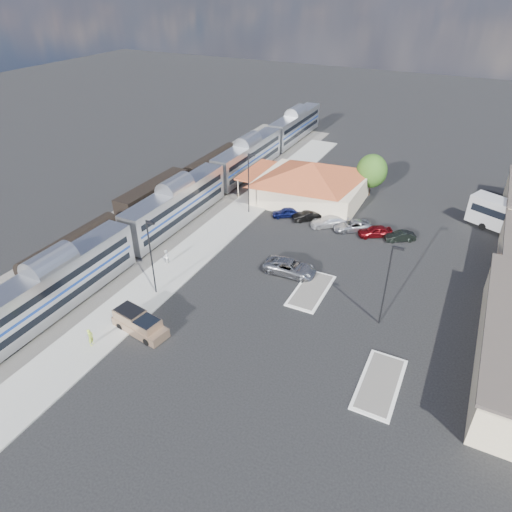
% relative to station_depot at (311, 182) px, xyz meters
% --- Properties ---
extents(ground, '(280.00, 280.00, 0.00)m').
position_rel_station_depot_xyz_m(ground, '(4.56, -24.00, -3.13)').
color(ground, black).
rests_on(ground, ground).
extents(railbed, '(16.00, 100.00, 0.12)m').
position_rel_station_depot_xyz_m(railbed, '(-16.44, -16.00, -3.07)').
color(railbed, '#4C4944').
rests_on(railbed, ground).
extents(platform, '(5.50, 92.00, 0.18)m').
position_rel_station_depot_xyz_m(platform, '(-7.44, -18.00, -3.04)').
color(platform, gray).
rests_on(platform, ground).
extents(passenger_train, '(3.00, 104.00, 5.55)m').
position_rel_station_depot_xyz_m(passenger_train, '(-13.44, -15.66, -0.26)').
color(passenger_train, silver).
rests_on(passenger_train, ground).
extents(freight_cars, '(2.80, 46.00, 4.00)m').
position_rel_station_depot_xyz_m(freight_cars, '(-19.44, -13.02, -1.21)').
color(freight_cars, black).
rests_on(freight_cars, ground).
extents(station_depot, '(18.35, 12.24, 6.20)m').
position_rel_station_depot_xyz_m(station_depot, '(0.00, 0.00, 0.00)').
color(station_depot, '#C4B28F').
rests_on(station_depot, ground).
extents(traffic_island_south, '(3.30, 7.50, 0.21)m').
position_rel_station_depot_xyz_m(traffic_island_south, '(8.56, -22.00, -3.03)').
color(traffic_island_south, silver).
rests_on(traffic_island_south, ground).
extents(traffic_island_north, '(3.30, 7.50, 0.21)m').
position_rel_station_depot_xyz_m(traffic_island_north, '(18.56, -32.00, -3.03)').
color(traffic_island_north, silver).
rests_on(traffic_island_north, ground).
extents(lamp_plat_s, '(1.08, 0.25, 9.00)m').
position_rel_station_depot_xyz_m(lamp_plat_s, '(-6.34, -30.00, 2.21)').
color(lamp_plat_s, black).
rests_on(lamp_plat_s, ground).
extents(lamp_plat_n, '(1.08, 0.25, 9.00)m').
position_rel_station_depot_xyz_m(lamp_plat_n, '(-6.34, -8.00, 2.21)').
color(lamp_plat_n, black).
rests_on(lamp_plat_n, ground).
extents(lamp_lot, '(1.08, 0.25, 9.00)m').
position_rel_station_depot_xyz_m(lamp_lot, '(16.66, -24.00, 2.21)').
color(lamp_lot, black).
rests_on(lamp_lot, ground).
extents(tree_depot, '(4.71, 4.71, 6.63)m').
position_rel_station_depot_xyz_m(tree_depot, '(7.56, 6.00, 0.89)').
color(tree_depot, '#382314').
rests_on(tree_depot, ground).
extents(pickup_truck, '(6.13, 3.02, 2.03)m').
position_rel_station_depot_xyz_m(pickup_truck, '(-3.94, -35.74, -2.17)').
color(pickup_truck, tan).
rests_on(pickup_truck, ground).
extents(suv, '(6.26, 3.04, 1.72)m').
position_rel_station_depot_xyz_m(suv, '(5.11, -19.88, -2.27)').
color(suv, gray).
rests_on(suv, ground).
extents(person_a, '(0.62, 0.77, 1.83)m').
position_rel_station_depot_xyz_m(person_a, '(-6.72, -39.40, -2.04)').
color(person_a, '#A9C73E').
rests_on(person_a, platform).
extents(person_b, '(0.70, 0.89, 1.79)m').
position_rel_station_depot_xyz_m(person_b, '(-8.91, -24.69, -2.06)').
color(person_b, white).
rests_on(person_b, platform).
extents(parked_car_a, '(4.27, 3.54, 1.37)m').
position_rel_station_depot_xyz_m(parked_car_a, '(-1.08, -6.68, -2.44)').
color(parked_car_a, '#0D1343').
rests_on(parked_car_a, ground).
extents(parked_car_b, '(4.46, 3.71, 1.44)m').
position_rel_station_depot_xyz_m(parked_car_b, '(2.12, -6.38, -2.41)').
color(parked_car_b, black).
rests_on(parked_car_b, ground).
extents(parked_car_c, '(5.42, 4.66, 1.49)m').
position_rel_station_depot_xyz_m(parked_car_c, '(5.32, -6.68, -2.38)').
color(parked_car_c, silver).
rests_on(parked_car_c, ground).
extents(parked_car_d, '(5.60, 4.93, 1.44)m').
position_rel_station_depot_xyz_m(parked_car_d, '(8.52, -6.38, -2.41)').
color(parked_car_d, gray).
rests_on(parked_car_d, ground).
extents(parked_car_e, '(4.72, 3.82, 1.51)m').
position_rel_station_depot_xyz_m(parked_car_e, '(11.72, -6.68, -2.37)').
color(parked_car_e, maroon).
rests_on(parked_car_e, ground).
extents(parked_car_f, '(4.08, 3.22, 1.30)m').
position_rel_station_depot_xyz_m(parked_car_f, '(14.92, -6.38, -2.48)').
color(parked_car_f, black).
rests_on(parked_car_f, ground).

